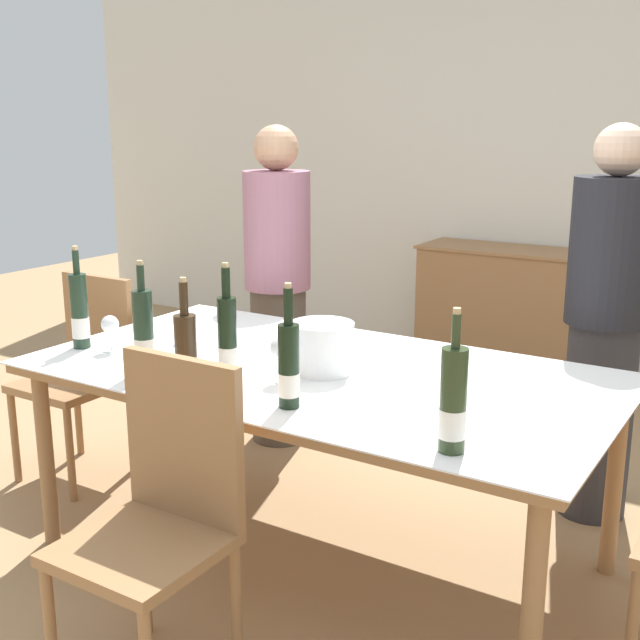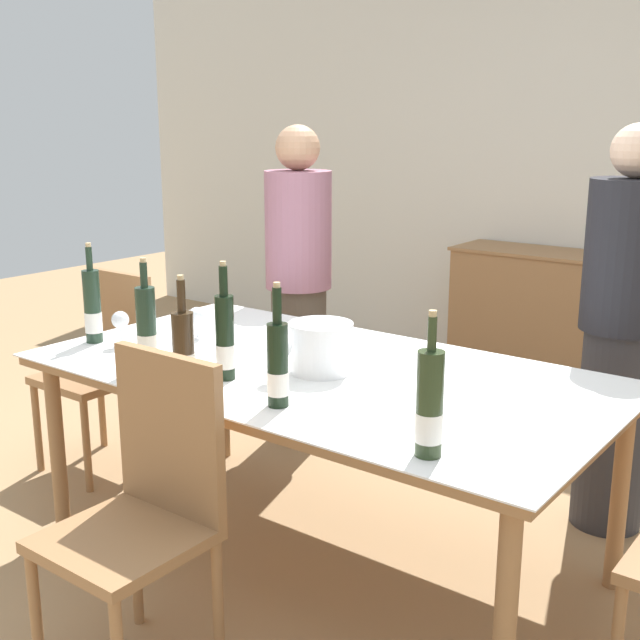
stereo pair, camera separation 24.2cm
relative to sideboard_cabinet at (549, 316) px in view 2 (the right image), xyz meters
name	(u,v)px [view 2 (the right image)]	position (x,y,z in m)	size (l,w,h in m)	color
ground_plane	(320,556)	(0.16, -2.62, -0.41)	(12.00, 12.00, 0.00)	#A37F56
back_wall	(603,156)	(0.16, 0.29, 0.99)	(8.00, 0.10, 2.80)	silver
sideboard_cabinet	(549,316)	(0.00, 0.00, 0.00)	(1.24, 0.46, 0.82)	#996B42
dining_table	(320,384)	(0.16, -2.62, 0.28)	(2.09, 1.13, 0.75)	#996B42
ice_bucket	(321,346)	(0.19, -2.66, 0.43)	(0.23, 0.23, 0.18)	white
wine_bottle_0	(183,348)	(-0.12, -3.02, 0.46)	(0.08, 0.08, 0.37)	#332314
wine_bottle_1	(278,365)	(0.29, -3.01, 0.47)	(0.07, 0.07, 0.39)	black
wine_bottle_2	(147,330)	(-0.34, -2.99, 0.48)	(0.07, 0.07, 0.40)	#1E3323
wine_bottle_3	(430,407)	(0.85, -3.06, 0.47)	(0.07, 0.07, 0.40)	#28381E
wine_bottle_4	(225,338)	(-0.03, -2.91, 0.48)	(0.07, 0.07, 0.41)	black
wine_bottle_5	(93,308)	(-0.78, -2.89, 0.48)	(0.07, 0.07, 0.40)	#1E3323
wine_glass_0	(279,348)	(0.14, -2.82, 0.45)	(0.09, 0.09, 0.16)	white
wine_glass_1	(197,317)	(-0.49, -2.60, 0.43)	(0.07, 0.07, 0.13)	white
wine_glass_2	(120,322)	(-0.64, -2.86, 0.44)	(0.07, 0.07, 0.14)	white
chair_near_front	(146,498)	(0.12, -3.41, 0.13)	(0.42, 0.42, 0.96)	#996B42
chair_left_end	(105,357)	(-1.18, -2.54, 0.12)	(0.42, 0.42, 0.92)	#996B42
person_host	(299,287)	(-0.64, -1.74, 0.39)	(0.33, 0.33, 1.60)	#51473D
person_guest_left	(621,334)	(0.94, -1.70, 0.39)	(0.33, 0.33, 1.61)	#2D2D33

